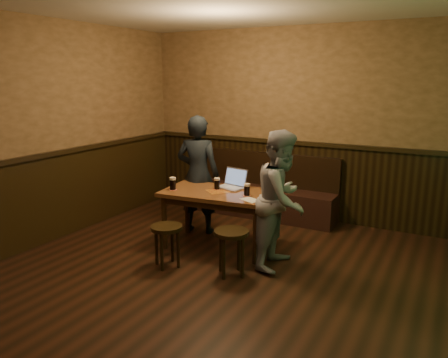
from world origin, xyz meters
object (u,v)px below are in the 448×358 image
stool_right (231,239)px  pint_left (173,184)px  laptop (233,183)px  person_suit (198,175)px  pint_right (247,190)px  stool_left (167,234)px  person_grey (282,200)px  bench (265,196)px  pint_mid (217,184)px  pub_table (218,199)px

stool_right → pint_left: size_ratio=3.14×
laptop → person_suit: bearing=-179.1°
pint_left → pint_right: (0.93, 0.19, -0.01)m
stool_left → person_grey: 1.33m
bench → person_suit: person_suit is taller
stool_right → laptop: 1.05m
stool_right → pint_right: bearing=101.0°
person_suit → bench: bearing=-128.7°
bench → person_grey: (0.88, -1.59, 0.46)m
bench → stool_right: bearing=-76.1°
pint_mid → pint_left: bearing=-149.1°
pint_left → pint_mid: size_ratio=1.08×
stool_left → person_suit: 1.25m
laptop → person_grey: bearing=-13.4°
pint_left → pint_mid: (0.47, 0.28, -0.01)m
laptop → stool_left: bearing=-93.5°
stool_left → pint_mid: 0.97m
pint_right → pint_left: bearing=-168.4°
person_suit → pub_table: bearing=131.3°
pub_table → person_suit: person_suit is taller
pint_mid → pub_table: bearing=-52.6°
pint_left → person_grey: (1.41, 0.06, -0.03)m
laptop → stool_right: bearing=-51.0°
pint_left → pint_right: size_ratio=1.08×
stool_left → pint_mid: pint_mid is taller
stool_left → person_suit: size_ratio=0.30×
bench → pub_table: size_ratio=1.56×
pub_table → pint_left: 0.59m
stool_right → laptop: (-0.44, 0.88, 0.38)m
bench → pint_mid: 1.46m
pint_mid → pint_right: bearing=-11.3°
bench → pint_left: size_ratio=13.83×
stool_right → pint_mid: 0.99m
pub_table → stool_left: (-0.22, -0.78, -0.24)m
bench → stool_left: bearing=-95.5°
stool_right → pint_mid: (-0.58, 0.71, 0.39)m
pint_right → person_grey: (0.49, -0.13, -0.02)m
pint_right → person_suit: bearing=157.6°
pint_mid → pint_right: same height
pub_table → pint_left: pint_left is taller
pint_left → pint_right: pint_left is taller
bench → stool_right: (0.52, -2.08, 0.09)m
stool_right → laptop: laptop is taller
pint_mid → laptop: size_ratio=0.38×
stool_right → person_grey: person_grey is taller
pint_mid → person_grey: person_grey is taller
pint_mid → bench: bearing=87.5°
laptop → pint_left: bearing=-131.2°
stool_left → person_grey: bearing=30.3°
stool_left → person_grey: (1.10, 0.64, 0.39)m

